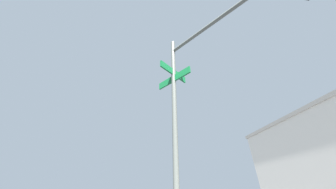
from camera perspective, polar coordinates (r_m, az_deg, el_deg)
name	(u,v)px	position (r m, az deg, el deg)	size (l,w,h in m)	color
traffic_signal_near	(223,55)	(3.68, 19.13, 13.43)	(3.11, 2.38, 5.42)	#474C47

